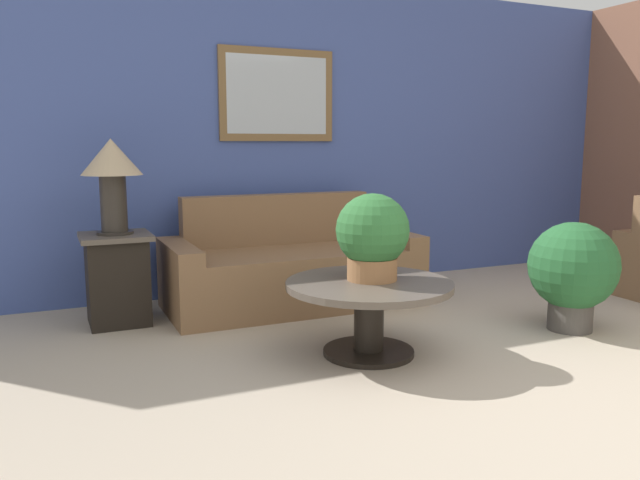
# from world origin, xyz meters

# --- Properties ---
(ground_plane) EXTENTS (20.00, 20.00, 0.00)m
(ground_plane) POSITION_xyz_m (0.00, 0.00, 0.00)
(ground_plane) COLOR tan
(wall_back) EXTENTS (7.92, 0.09, 2.60)m
(wall_back) POSITION_xyz_m (-0.01, 3.21, 1.31)
(wall_back) COLOR #42569E
(wall_back) RESTS_ON ground_plane
(couch_main) EXTENTS (1.92, 0.85, 0.84)m
(couch_main) POSITION_xyz_m (-0.63, 2.62, 0.28)
(couch_main) COLOR brown
(couch_main) RESTS_ON ground_plane
(coffee_table) EXTENTS (0.99, 0.99, 0.44)m
(coffee_table) POSITION_xyz_m (-0.64, 1.34, 0.32)
(coffee_table) COLOR black
(coffee_table) RESTS_ON ground_plane
(side_table) EXTENTS (0.47, 0.47, 0.63)m
(side_table) POSITION_xyz_m (-1.93, 2.62, 0.32)
(side_table) COLOR black
(side_table) RESTS_ON ground_plane
(table_lamp) EXTENTS (0.41, 0.41, 0.65)m
(table_lamp) POSITION_xyz_m (-1.93, 2.62, 1.08)
(table_lamp) COLOR #2D2823
(table_lamp) RESTS_ON side_table
(potted_plant_on_table) EXTENTS (0.44, 0.44, 0.51)m
(potted_plant_on_table) POSITION_xyz_m (-0.61, 1.37, 0.71)
(potted_plant_on_table) COLOR #9E6B42
(potted_plant_on_table) RESTS_ON coffee_table
(potted_plant_floor) EXTENTS (0.59, 0.59, 0.73)m
(potted_plant_floor) POSITION_xyz_m (0.84, 1.22, 0.41)
(potted_plant_floor) COLOR #4C4742
(potted_plant_floor) RESTS_ON ground_plane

